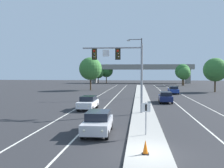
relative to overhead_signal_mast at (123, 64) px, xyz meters
name	(u,v)px	position (x,y,z in m)	size (l,w,h in m)	color
ground_plane	(148,154)	(2.22, -13.15, -5.29)	(260.00, 260.00, 0.00)	#28282B
median_island	(143,107)	(2.22, 4.85, -5.22)	(2.40, 110.00, 0.15)	#9E9B93
lane_stripe_oncoming_center	(111,101)	(-2.48, 11.85, -5.29)	(0.14, 100.00, 0.01)	silver
lane_stripe_receding_center	(174,102)	(6.92, 11.85, -5.29)	(0.14, 100.00, 0.01)	silver
edge_stripe_left	(90,101)	(-5.78, 11.85, -5.29)	(0.14, 100.00, 0.01)	silver
edge_stripe_right	(196,102)	(10.22, 11.85, -5.29)	(0.14, 100.00, 0.01)	silver
overhead_signal_mast	(123,64)	(0.00, 0.00, 0.00)	(6.38, 0.44, 7.20)	gray
median_sign_post	(146,114)	(2.19, -9.50, -3.71)	(0.60, 0.10, 2.20)	gray
street_lamp_median	(140,64)	(1.92, 16.59, 0.50)	(2.58, 0.28, 10.00)	#4C4C51
car_oncoming_silver	(98,122)	(-1.18, -8.90, -4.47)	(1.91, 4.50, 1.58)	#B7B7BC
car_oncoming_white	(88,102)	(-4.24, 2.65, -4.47)	(1.91, 4.50, 1.58)	silver
car_receding_navy	(165,97)	(5.55, 10.44, -4.47)	(1.93, 4.51, 1.58)	#141E4C
car_receding_blue	(173,90)	(8.72, 25.88, -4.47)	(1.85, 4.48, 1.58)	navy
traffic_cone_median_nose	(145,147)	(2.05, -13.58, -4.78)	(0.36, 0.36, 0.74)	black
overpass_bridge	(140,69)	(2.22, 77.83, 0.49)	(42.40, 6.40, 7.65)	gray
tree_far_left_b	(106,71)	(-11.72, 77.46, -0.16)	(5.43, 5.43, 7.85)	#4C3823
tree_far_right_b	(183,71)	(16.25, 59.94, -0.57)	(5.00, 5.00, 7.23)	#4C3823
tree_far_left_a	(98,73)	(-14.74, 74.89, -0.98)	(4.57, 4.57, 6.61)	#4C3823
tree_far_right_c	(184,73)	(16.48, 58.88, -1.16)	(4.38, 4.38, 6.34)	#4C3823
tree_far_right_a	(215,70)	(18.67, 31.95, -0.31)	(5.27, 5.27, 7.62)	#4C3823
tree_far_left_c	(90,69)	(-10.16, 34.78, 0.01)	(5.61, 5.61, 8.11)	#4C3823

